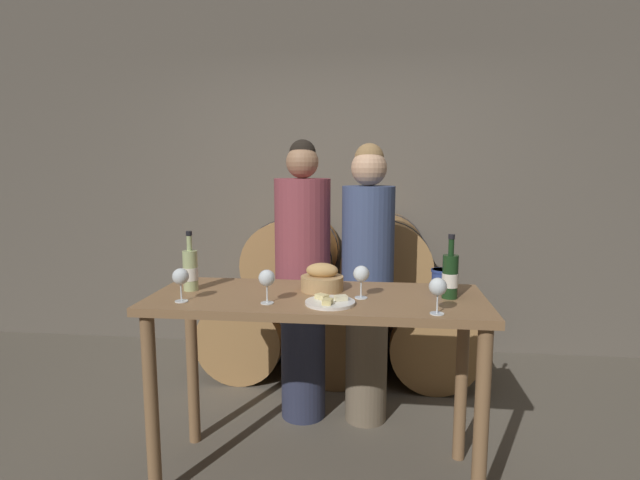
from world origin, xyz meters
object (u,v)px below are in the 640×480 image
(wine_glass_far_left, at_px, (181,277))
(wine_glass_center, at_px, (361,275))
(person_left, at_px, (303,280))
(wine_glass_left, at_px, (267,279))
(bread_basket, at_px, (322,280))
(wine_bottle_white, at_px, (190,270))
(person_right, at_px, (367,281))
(wine_bottle_red, at_px, (450,276))
(tasting_table, at_px, (317,325))
(blue_crock, at_px, (442,280))
(wine_glass_right, at_px, (438,288))
(cheese_plate, at_px, (330,302))

(wine_glass_far_left, distance_m, wine_glass_center, 0.83)
(person_left, height_order, wine_glass_left, person_left)
(bread_basket, bearing_deg, wine_bottle_white, -173.49)
(person_right, xyz_separation_m, wine_bottle_red, (0.40, -0.60, 0.17))
(wine_bottle_white, relative_size, bread_basket, 1.40)
(bread_basket, bearing_deg, wine_glass_center, -33.02)
(tasting_table, relative_size, wine_glass_far_left, 10.27)
(wine_bottle_white, bearing_deg, wine_glass_left, -24.28)
(tasting_table, xyz_separation_m, person_left, (-0.16, 0.63, 0.08))
(blue_crock, distance_m, bread_basket, 0.59)
(wine_bottle_red, xyz_separation_m, bread_basket, (-0.61, 0.08, -0.05))
(tasting_table, xyz_separation_m, wine_glass_right, (0.54, -0.25, 0.26))
(person_left, bearing_deg, wine_bottle_white, -128.30)
(person_left, bearing_deg, blue_crock, -33.39)
(wine_glass_far_left, bearing_deg, bread_basket, 24.87)
(person_right, height_order, wine_bottle_red, person_right)
(cheese_plate, bearing_deg, wine_glass_right, -12.25)
(tasting_table, height_order, wine_bottle_red, wine_bottle_red)
(person_left, height_order, wine_glass_center, person_left)
(wine_bottle_white, xyz_separation_m, cheese_plate, (0.72, -0.17, -0.09))
(person_left, bearing_deg, person_right, 0.03)
(person_right, bearing_deg, person_left, -179.97)
(tasting_table, bearing_deg, cheese_plate, -61.93)
(wine_glass_far_left, xyz_separation_m, wine_glass_center, (0.81, 0.16, 0.00))
(person_left, xyz_separation_m, cheese_plate, (0.24, -0.77, 0.08))
(wine_bottle_white, relative_size, wine_glass_far_left, 1.92)
(wine_glass_center, distance_m, wine_glass_right, 0.39)
(wine_bottle_white, relative_size, blue_crock, 2.56)
(cheese_plate, bearing_deg, bread_basket, 104.52)
(bread_basket, distance_m, wine_glass_far_left, 0.68)
(person_left, xyz_separation_m, bread_basket, (0.18, -0.53, 0.12))
(wine_bottle_white, height_order, wine_glass_right, wine_bottle_white)
(wine_bottle_red, bearing_deg, person_right, 123.29)
(wine_glass_center, bearing_deg, blue_crock, 21.00)
(person_right, relative_size, cheese_plate, 7.51)
(person_left, relative_size, wine_glass_center, 11.07)
(cheese_plate, xyz_separation_m, wine_glass_center, (0.13, 0.12, 0.10))
(wine_glass_right, bearing_deg, wine_glass_left, 173.92)
(person_right, xyz_separation_m, cheese_plate, (-0.15, -0.77, 0.08))
(wine_glass_left, bearing_deg, blue_crock, 19.75)
(wine_glass_center, height_order, wine_glass_right, same)
(person_left, xyz_separation_m, person_right, (0.39, 0.00, 0.00))
(wine_glass_left, bearing_deg, wine_glass_center, 18.56)
(wine_bottle_red, relative_size, wine_bottle_white, 1.02)
(person_right, bearing_deg, wine_glass_far_left, -135.66)
(wine_bottle_white, relative_size, wine_glass_center, 1.92)
(wine_glass_left, bearing_deg, person_left, 86.97)
(wine_bottle_white, bearing_deg, tasting_table, -2.59)
(wine_glass_left, xyz_separation_m, wine_glass_center, (0.42, 0.14, 0.00))
(person_right, relative_size, wine_bottle_red, 5.60)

